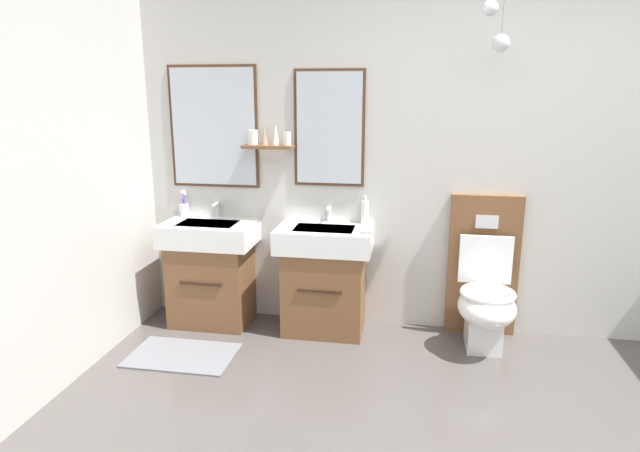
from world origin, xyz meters
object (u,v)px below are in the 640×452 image
Objects in this scene: toilet at (484,290)px; soap_dispenser at (365,212)px; vanity_sink_left at (212,270)px; toothbrush_cup at (184,209)px; vanity_sink_right at (325,276)px.

toilet is 0.98m from soap_dispenser.
vanity_sink_left is 3.76× the size of toothbrush_cup.
toilet reaches higher than vanity_sink_right.
toothbrush_cup reaches higher than vanity_sink_left.
vanity_sink_left is 0.85m from vanity_sink_right.
soap_dispenser is (1.36, 0.01, 0.03)m from toothbrush_cup.
soap_dispenser reaches higher than vanity_sink_right.
vanity_sink_left is at bearing -30.25° from toothbrush_cup.
toilet is (1.94, -0.01, -0.03)m from vanity_sink_left.
toothbrush_cup is (-1.10, 0.15, 0.42)m from vanity_sink_right.
toothbrush_cup is 1.36m from soap_dispenser.
toilet is at bearing -4.21° from toothbrush_cup.
toothbrush_cup is at bearing 175.79° from toilet.
vanity_sink_left is 1.21m from soap_dispenser.
toilet is 2.25m from toothbrush_cup.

